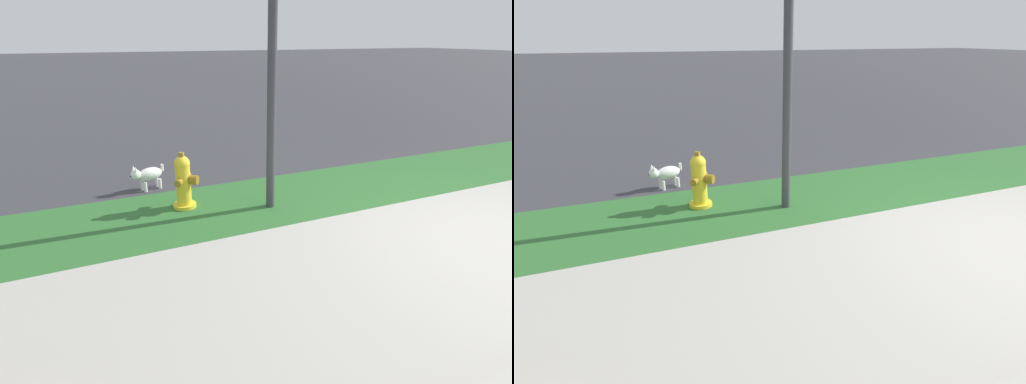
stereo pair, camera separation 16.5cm
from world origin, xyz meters
TOP-DOWN VIEW (x-y plane):
  - ground_plane at (0.00, 0.00)m, footprint 120.00×120.00m
  - sidewalk_pavement at (0.00, 0.00)m, footprint 18.00×2.57m
  - grass_verge at (0.00, 2.12)m, footprint 18.00×1.67m
  - fire_hydrant_near_corner at (-2.76, 2.33)m, footprint 0.34×0.35m
  - small_white_dog at (-3.09, 3.16)m, footprint 0.50×0.27m

SIDE VIEW (x-z plane):
  - ground_plane at x=0.00m, z-range 0.00..0.00m
  - grass_verge at x=0.00m, z-range 0.00..0.01m
  - sidewalk_pavement at x=0.00m, z-range 0.00..0.01m
  - small_white_dog at x=-3.09m, z-range 0.03..0.42m
  - fire_hydrant_near_corner at x=-2.76m, z-range -0.02..0.72m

